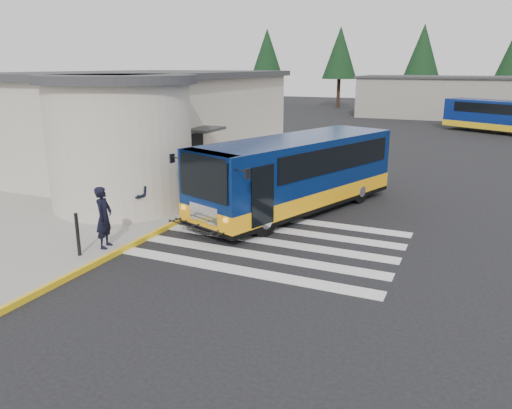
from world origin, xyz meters
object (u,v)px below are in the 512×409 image
at_px(transit_bus, 296,177).
at_px(bollard, 78,234).
at_px(far_bus_a, 500,115).
at_px(pedestrian_b, 140,196).
at_px(pedestrian_a, 104,217).

height_order(transit_bus, bollard, transit_bus).
xyz_separation_m(transit_bus, far_bus_a, (7.37, 27.59, 0.13)).
xyz_separation_m(pedestrian_b, bollard, (0.41, -3.40, -0.23)).
bearing_deg(transit_bus, far_bus_a, 94.73).
relative_size(bollard, far_bus_a, 0.14).
height_order(transit_bus, pedestrian_b, transit_bus).
xyz_separation_m(transit_bus, pedestrian_b, (-4.24, -3.75, -0.31)).
height_order(pedestrian_b, bollard, pedestrian_b).
height_order(pedestrian_b, far_bus_a, far_bus_a).
relative_size(pedestrian_b, far_bus_a, 0.20).
bearing_deg(pedestrian_a, pedestrian_b, -1.95).
distance_m(bollard, far_bus_a, 36.50).
bearing_deg(far_bus_a, pedestrian_a, -168.27).
bearing_deg(far_bus_a, transit_bus, -165.31).
xyz_separation_m(pedestrian_a, far_bus_a, (10.97, 33.90, 0.38)).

